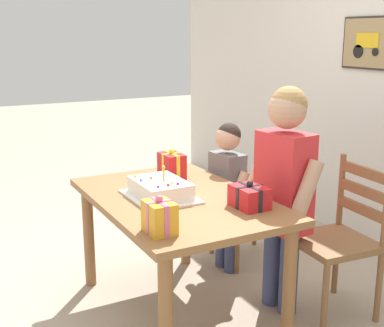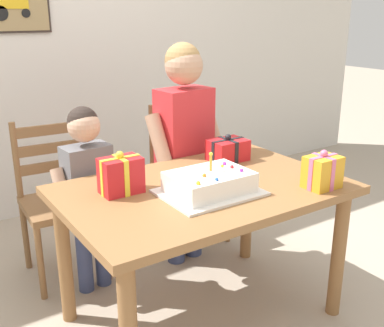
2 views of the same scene
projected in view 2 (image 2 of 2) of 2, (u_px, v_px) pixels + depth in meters
name	position (u px, v px, depth m)	size (l,w,h in m)	color
ground_plane	(202.00, 315.00, 2.45)	(20.00, 20.00, 0.00)	tan
back_wall	(63.00, 40.00, 3.49)	(6.40, 0.11, 2.60)	silver
dining_table	(203.00, 205.00, 2.25)	(1.33, 0.88, 0.72)	olive
birthday_cake	(210.00, 184.00, 2.12)	(0.44, 0.34, 0.19)	white
gift_box_red_large	(121.00, 175.00, 2.12)	(0.19, 0.13, 0.20)	red
gift_box_beside_cake	(322.00, 172.00, 2.18)	(0.17, 0.13, 0.19)	gold
gift_box_corner_small	(228.00, 150.00, 2.59)	(0.21, 0.16, 0.15)	red
chair_left	(60.00, 199.00, 2.73)	(0.44, 0.44, 0.92)	brown
chair_right	(187.00, 172.00, 3.19)	(0.45, 0.45, 0.92)	brown
child_older	(184.00, 134.00, 2.77)	(0.51, 0.30, 1.35)	#38426B
child_younger	(88.00, 183.00, 2.50)	(0.39, 0.23, 1.05)	#38426B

